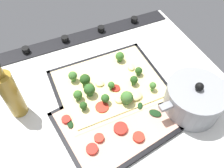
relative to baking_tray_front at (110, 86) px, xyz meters
The scene contains 8 objects.
ground_plane 3.53cm from the baking_tray_front, 107.33° to the left, with size 76.56×68.77×3.00cm, color silver.
stove_control_panel 28.04cm from the baking_tray_front, 91.82° to the right, with size 73.49×7.00×2.60cm.
baking_tray_front is the anchor object (origin of this frame).
broccoli_pizza 1.62cm from the baking_tray_front, 56.18° to the left, with size 33.27×26.74×5.79cm.
baking_tray_back 13.85cm from the baking_tray_front, 71.67° to the left, with size 35.04×30.59×1.30cm.
veggie_pizza_back 13.94cm from the baking_tray_front, 71.03° to the left, with size 32.31×27.86×1.90cm.
cooking_pot 26.84cm from the baking_tray_front, 136.75° to the left, with size 24.08×17.22×12.17cm.
oil_bottle 30.55cm from the baking_tray_front, ahead, with size 5.01×5.01×21.51cm.
Camera 1 is at (20.28, 42.06, 61.72)cm, focal length 37.60 mm.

